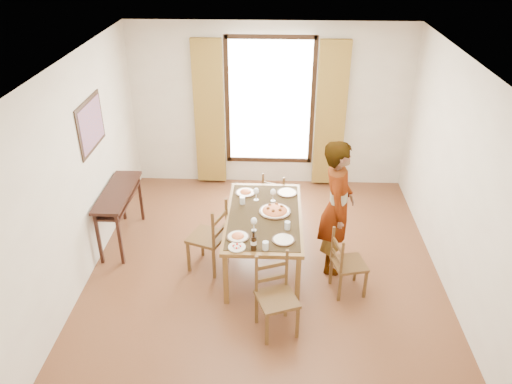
{
  "coord_description": "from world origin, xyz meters",
  "views": [
    {
      "loc": [
        0.11,
        -5.23,
        4.08
      ],
      "look_at": [
        -0.13,
        0.28,
        1.0
      ],
      "focal_mm": 35.0,
      "sensor_mm": 36.0,
      "label": 1
    }
  ],
  "objects_px": {
    "console_table": "(118,198)",
    "dining_table": "(264,219)",
    "pasta_platter": "(275,209)",
    "man": "(337,207)"
  },
  "relations": [
    {
      "from": "console_table",
      "to": "dining_table",
      "type": "distance_m",
      "value": 2.06
    },
    {
      "from": "pasta_platter",
      "to": "man",
      "type": "bearing_deg",
      "value": -5.16
    },
    {
      "from": "dining_table",
      "to": "man",
      "type": "bearing_deg",
      "value": -0.19
    },
    {
      "from": "console_table",
      "to": "pasta_platter",
      "type": "bearing_deg",
      "value": -10.59
    },
    {
      "from": "dining_table",
      "to": "man",
      "type": "xyz_separation_m",
      "value": [
        0.91,
        -0.0,
        0.2
      ]
    },
    {
      "from": "console_table",
      "to": "man",
      "type": "height_order",
      "value": "man"
    },
    {
      "from": "dining_table",
      "to": "pasta_platter",
      "type": "bearing_deg",
      "value": 26.1
    },
    {
      "from": "console_table",
      "to": "pasta_platter",
      "type": "xyz_separation_m",
      "value": [
        2.15,
        -0.4,
        0.12
      ]
    },
    {
      "from": "console_table",
      "to": "dining_table",
      "type": "height_order",
      "value": "console_table"
    },
    {
      "from": "console_table",
      "to": "dining_table",
      "type": "xyz_separation_m",
      "value": [
        2.01,
        -0.47,
        0.01
      ]
    }
  ]
}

